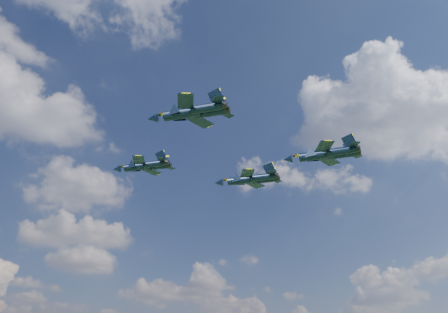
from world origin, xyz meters
TOP-DOWN VIEW (x-y plane):
  - jet_lead at (-21.53, 11.79)m, footprint 13.69×13.22m
  - jet_left at (-22.94, -18.99)m, footprint 13.95×13.90m
  - jet_right at (5.25, 9.49)m, footprint 15.76×15.67m
  - jet_slot at (7.59, -17.05)m, footprint 14.30×14.84m

SIDE VIEW (x-z plane):
  - jet_slot at x=7.59m, z-range 58.66..62.63m
  - jet_left at x=-22.94m, z-range 59.47..63.26m
  - jet_lead at x=-21.53m, z-range 61.48..65.15m
  - jet_right at x=5.25m, z-range 61.88..66.15m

